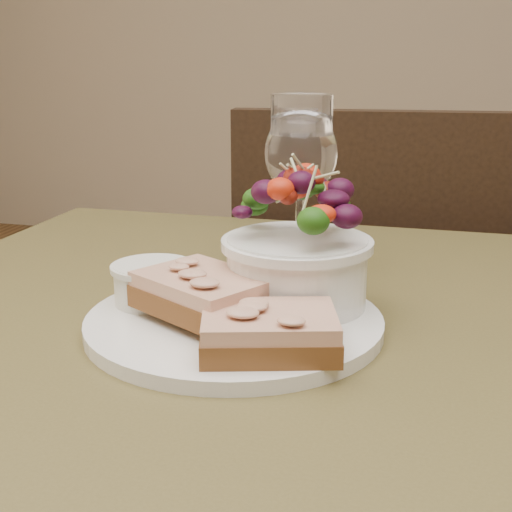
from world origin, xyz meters
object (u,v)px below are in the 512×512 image
(sandwich_back, at_px, (204,293))
(wine_glass, at_px, (301,159))
(chair_far, at_px, (363,432))
(ramekin, at_px, (153,281))
(salad_bowl, at_px, (297,240))
(cafe_table, at_px, (264,431))
(sandwich_front, at_px, (269,332))
(dinner_plate, at_px, (234,322))

(sandwich_back, height_order, wine_glass, wine_glass)
(wine_glass, bearing_deg, chair_far, 86.48)
(ramekin, height_order, salad_bowl, salad_bowl)
(cafe_table, xyz_separation_m, sandwich_back, (-0.05, -0.02, 0.14))
(cafe_table, relative_size, chair_far, 0.89)
(chair_far, distance_m, sandwich_front, 0.87)
(dinner_plate, height_order, wine_glass, wine_glass)
(cafe_table, bearing_deg, sandwich_back, -153.79)
(sandwich_front, height_order, wine_glass, wine_glass)
(wine_glass, bearing_deg, dinner_plate, -96.59)
(dinner_plate, distance_m, ramekin, 0.09)
(cafe_table, relative_size, ramekin, 11.47)
(sandwich_back, bearing_deg, dinner_plate, 58.51)
(cafe_table, height_order, sandwich_front, sandwich_front)
(sandwich_front, bearing_deg, wine_glass, 79.72)
(chair_far, bearing_deg, wine_glass, 80.72)
(sandwich_back, bearing_deg, chair_far, 113.42)
(chair_far, distance_m, salad_bowl, 0.81)
(ramekin, bearing_deg, dinner_plate, -10.06)
(sandwich_back, xyz_separation_m, ramekin, (-0.06, 0.03, -0.00))
(chair_far, xyz_separation_m, sandwich_back, (-0.07, -0.67, 0.49))
(cafe_table, xyz_separation_m, salad_bowl, (0.02, 0.03, 0.17))
(cafe_table, distance_m, salad_bowl, 0.18)
(ramekin, xyz_separation_m, wine_glass, (0.10, 0.16, 0.09))
(dinner_plate, distance_m, wine_glass, 0.21)
(ramekin, relative_size, wine_glass, 0.40)
(salad_bowl, bearing_deg, chair_far, 89.55)
(chair_far, bearing_deg, sandwich_front, 84.00)
(sandwich_front, distance_m, wine_glass, 0.26)
(sandwich_back, bearing_deg, cafe_table, 55.83)
(sandwich_front, height_order, salad_bowl, salad_bowl)
(cafe_table, distance_m, ramekin, 0.17)
(sandwich_front, height_order, sandwich_back, sandwich_back)
(cafe_table, xyz_separation_m, wine_glass, (-0.00, 0.16, 0.22))
(sandwich_back, relative_size, wine_glass, 0.76)
(chair_far, relative_size, sandwich_front, 7.48)
(chair_far, relative_size, ramekin, 12.90)
(salad_bowl, distance_m, wine_glass, 0.14)
(dinner_plate, bearing_deg, sandwich_back, -151.10)
(sandwich_front, relative_size, ramekin, 1.73)
(cafe_table, distance_m, dinner_plate, 0.11)
(sandwich_front, height_order, ramekin, ramekin)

